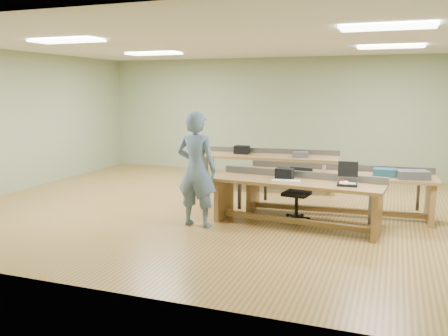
{
  "coord_description": "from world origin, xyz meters",
  "views": [
    {
      "loc": [
        2.67,
        -8.15,
        2.17
      ],
      "look_at": [
        -0.07,
        -0.6,
        0.84
      ],
      "focal_mm": 38.0,
      "sensor_mm": 36.0,
      "label": 1
    }
  ],
  "objects_px": {
    "laptop_base": "(347,185)",
    "workbench_back": "(266,163)",
    "drinks_can": "(324,168)",
    "workbench_front": "(296,193)",
    "parts_bin_grey": "(412,175)",
    "workbench_mid": "(338,184)",
    "task_chair": "(297,201)",
    "camera_bag": "(284,174)",
    "person": "(197,169)",
    "parts_bin_teal": "(384,172)",
    "mug": "(354,172)"
  },
  "relations": [
    {
      "from": "parts_bin_grey",
      "to": "drinks_can",
      "type": "bearing_deg",
      "value": 173.15
    },
    {
      "from": "workbench_mid",
      "to": "task_chair",
      "type": "xyz_separation_m",
      "value": [
        -0.6,
        -0.49,
        -0.25
      ]
    },
    {
      "from": "task_chair",
      "to": "workbench_front",
      "type": "bearing_deg",
      "value": -72.9
    },
    {
      "from": "laptop_base",
      "to": "parts_bin_teal",
      "type": "xyz_separation_m",
      "value": [
        0.5,
        1.05,
        0.05
      ]
    },
    {
      "from": "laptop_base",
      "to": "task_chair",
      "type": "relative_size",
      "value": 0.34
    },
    {
      "from": "camera_bag",
      "to": "workbench_mid",
      "type": "bearing_deg",
      "value": 53.78
    },
    {
      "from": "person",
      "to": "camera_bag",
      "type": "bearing_deg",
      "value": -156.21
    },
    {
      "from": "camera_bag",
      "to": "drinks_can",
      "type": "xyz_separation_m",
      "value": [
        0.49,
        0.99,
        -0.03
      ]
    },
    {
      "from": "parts_bin_teal",
      "to": "parts_bin_grey",
      "type": "xyz_separation_m",
      "value": [
        0.43,
        -0.1,
        0.0
      ]
    },
    {
      "from": "parts_bin_grey",
      "to": "mug",
      "type": "height_order",
      "value": "parts_bin_grey"
    },
    {
      "from": "drinks_can",
      "to": "workbench_mid",
      "type": "bearing_deg",
      "value": -11.62
    },
    {
      "from": "workbench_mid",
      "to": "camera_bag",
      "type": "relative_size",
      "value": 11.78
    },
    {
      "from": "parts_bin_teal",
      "to": "mug",
      "type": "height_order",
      "value": "parts_bin_teal"
    },
    {
      "from": "workbench_back",
      "to": "laptop_base",
      "type": "bearing_deg",
      "value": -58.72
    },
    {
      "from": "workbench_front",
      "to": "workbench_back",
      "type": "distance_m",
      "value": 3.0
    },
    {
      "from": "workbench_front",
      "to": "person",
      "type": "height_order",
      "value": "person"
    },
    {
      "from": "workbench_back",
      "to": "camera_bag",
      "type": "xyz_separation_m",
      "value": [
        1.03,
        -2.73,
        0.28
      ]
    },
    {
      "from": "workbench_front",
      "to": "parts_bin_grey",
      "type": "relative_size",
      "value": 5.64
    },
    {
      "from": "laptop_base",
      "to": "workbench_back",
      "type": "bearing_deg",
      "value": 121.46
    },
    {
      "from": "camera_bag",
      "to": "parts_bin_grey",
      "type": "xyz_separation_m",
      "value": [
        1.93,
        0.81,
        -0.03
      ]
    },
    {
      "from": "workbench_mid",
      "to": "task_chair",
      "type": "distance_m",
      "value": 0.81
    },
    {
      "from": "workbench_front",
      "to": "task_chair",
      "type": "distance_m",
      "value": 0.52
    },
    {
      "from": "parts_bin_teal",
      "to": "workbench_front",
      "type": "bearing_deg",
      "value": -144.5
    },
    {
      "from": "laptop_base",
      "to": "parts_bin_grey",
      "type": "distance_m",
      "value": 1.33
    },
    {
      "from": "parts_bin_grey",
      "to": "laptop_base",
      "type": "bearing_deg",
      "value": -134.75
    },
    {
      "from": "workbench_front",
      "to": "task_chair",
      "type": "bearing_deg",
      "value": 103.5
    },
    {
      "from": "workbench_front",
      "to": "laptop_base",
      "type": "distance_m",
      "value": 0.83
    },
    {
      "from": "parts_bin_grey",
      "to": "drinks_can",
      "type": "xyz_separation_m",
      "value": [
        -1.44,
        0.17,
        -0.01
      ]
    },
    {
      "from": "workbench_mid",
      "to": "parts_bin_teal",
      "type": "height_order",
      "value": "parts_bin_teal"
    },
    {
      "from": "person",
      "to": "drinks_can",
      "type": "distance_m",
      "value": 2.33
    },
    {
      "from": "parts_bin_teal",
      "to": "person",
      "type": "bearing_deg",
      "value": -153.32
    },
    {
      "from": "workbench_mid",
      "to": "parts_bin_grey",
      "type": "bearing_deg",
      "value": -9.02
    },
    {
      "from": "parts_bin_teal",
      "to": "workbench_back",
      "type": "bearing_deg",
      "value": 144.47
    },
    {
      "from": "workbench_back",
      "to": "task_chair",
      "type": "bearing_deg",
      "value": -66.93
    },
    {
      "from": "mug",
      "to": "parts_bin_grey",
      "type": "bearing_deg",
      "value": -3.0
    },
    {
      "from": "person",
      "to": "parts_bin_grey",
      "type": "relative_size",
      "value": 3.76
    },
    {
      "from": "camera_bag",
      "to": "workbench_back",
      "type": "bearing_deg",
      "value": 112.72
    },
    {
      "from": "workbench_back",
      "to": "drinks_can",
      "type": "relative_size",
      "value": 27.51
    },
    {
      "from": "camera_bag",
      "to": "mug",
      "type": "relative_size",
      "value": 2.24
    },
    {
      "from": "parts_bin_teal",
      "to": "mug",
      "type": "xyz_separation_m",
      "value": [
        -0.49,
        -0.06,
        -0.01
      ]
    },
    {
      "from": "laptop_base",
      "to": "parts_bin_grey",
      "type": "bearing_deg",
      "value": 41.33
    },
    {
      "from": "laptop_base",
      "to": "camera_bag",
      "type": "height_order",
      "value": "camera_bag"
    },
    {
      "from": "workbench_front",
      "to": "parts_bin_teal",
      "type": "relative_size",
      "value": 7.74
    },
    {
      "from": "parts_bin_grey",
      "to": "camera_bag",
      "type": "bearing_deg",
      "value": -157.09
    },
    {
      "from": "parts_bin_teal",
      "to": "drinks_can",
      "type": "bearing_deg",
      "value": 176.09
    },
    {
      "from": "workbench_mid",
      "to": "parts_bin_grey",
      "type": "distance_m",
      "value": 1.23
    },
    {
      "from": "workbench_back",
      "to": "laptop_base",
      "type": "distance_m",
      "value": 3.51
    },
    {
      "from": "workbench_mid",
      "to": "workbench_back",
      "type": "height_order",
      "value": "same"
    },
    {
      "from": "workbench_mid",
      "to": "drinks_can",
      "type": "distance_m",
      "value": 0.35
    },
    {
      "from": "laptop_base",
      "to": "drinks_can",
      "type": "distance_m",
      "value": 1.23
    }
  ]
}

